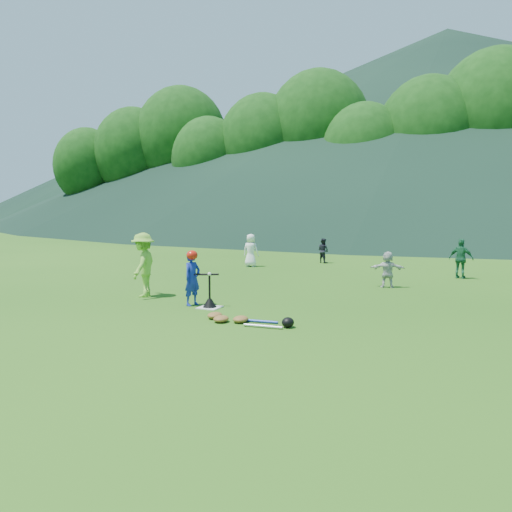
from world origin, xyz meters
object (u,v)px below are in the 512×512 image
Objects in this scene: home_plate at (210,307)px; batting_tee at (210,302)px; fielder_a at (251,250)px; adult_coach at (143,265)px; equipment_pile at (240,319)px; batter_child at (192,279)px; fielder_c at (461,259)px; fielder_b at (323,251)px; fielder_d at (388,269)px.

batting_tee reaches higher than home_plate.
batting_tee is at bearing 105.43° from fielder_a.
equipment_pile is (3.33, -1.57, -0.71)m from adult_coach.
fielder_a reaches higher than batting_tee.
batter_child is 0.98× the size of fielder_c.
adult_coach is 9.47m from fielder_c.
batting_tee is (-4.84, -6.99, -0.48)m from fielder_c.
fielder_a is 1.75× the size of batting_tee.
adult_coach reaches higher than batting_tee.
home_plate is 0.38× the size of batter_child.
fielder_c is (5.02, -2.48, 0.13)m from fielder_b.
fielder_a is (-2.27, 7.25, 0.59)m from home_plate.
batting_tee is at bearing 115.18° from fielder_b.
fielder_c is at bearing -136.40° from fielder_d.
fielder_b is 0.53× the size of equipment_pile.
fielder_b is 6.06m from fielder_d.
fielder_b is at bearing 91.10° from home_plate.
batter_child is 5.54m from fielder_d.
batter_child is 1.22× the size of fielder_d.
batting_tee is at bearing -87.11° from batter_child.
batter_child reaches higher than fielder_d.
batter_child is 0.66× the size of equipment_pile.
fielder_b is 9.48m from batting_tee.
home_plate is 8.52m from fielder_c.
batter_child is 1.24× the size of fielder_b.
equipment_pile is (3.47, -8.23, -0.53)m from fielder_a.
fielder_d is 0.54× the size of equipment_pile.
fielder_c reaches higher than batting_tee.
fielder_a is 7.61m from batting_tee.
fielder_a is 0.98× the size of fielder_c.
fielder_b is 5.61m from fielder_c.
equipment_pile is at bearing 48.12° from adult_coach.
adult_coach is at bearing 23.53° from fielder_d.
fielder_c reaches higher than equipment_pile.
home_plate is 7.62m from fielder_a.
equipment_pile is at bearing 110.86° from fielder_a.
batter_child is at bearing 167.66° from batting_tee.
adult_coach is at bearing 56.47° from fielder_c.
adult_coach reaches higher than equipment_pile.
home_plate is 0.25× the size of equipment_pile.
adult_coach reaches higher than fielder_c.
fielder_b is 10.55m from equipment_pile.
batter_child is 0.68m from batting_tee.
adult_coach is 6.67m from fielder_a.
fielder_c reaches higher than fielder_b.
home_plate is 0.66× the size of batting_tee.
batting_tee is at bearing 42.49° from fielder_d.
equipment_pile is (-1.87, -5.34, -0.42)m from fielder_d.
fielder_c is 8.52m from batting_tee.
fielder_c reaches higher than fielder_d.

